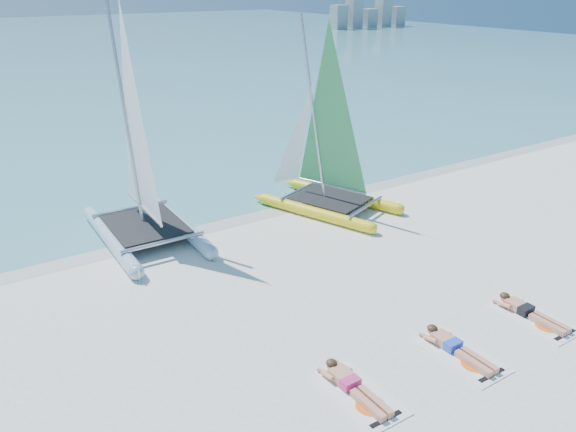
# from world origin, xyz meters

# --- Properties ---
(ground) EXTENTS (140.00, 140.00, 0.00)m
(ground) POSITION_xyz_m (0.00, 0.00, 0.00)
(ground) COLOR white
(ground) RESTS_ON ground
(wet_sand_strip) EXTENTS (140.00, 1.40, 0.01)m
(wet_sand_strip) POSITION_xyz_m (0.00, 5.50, 0.00)
(wet_sand_strip) COLOR beige
(wet_sand_strip) RESTS_ON ground
(distant_skyline) EXTENTS (14.00, 2.00, 5.00)m
(distant_skyline) POSITION_xyz_m (53.71, 62.00, 1.94)
(distant_skyline) COLOR #8F979D
(distant_skyline) RESTS_ON ground
(catamaran_blue) EXTENTS (2.59, 5.24, 7.09)m
(catamaran_blue) POSITION_xyz_m (-3.15, 5.65, 2.12)
(catamaran_blue) COLOR #A8CBDD
(catamaran_blue) RESTS_ON ground
(catamaran_yellow) EXTENTS (3.71, 5.13, 6.34)m
(catamaran_yellow) POSITION_xyz_m (2.60, 4.80, 2.00)
(catamaran_yellow) COLOR yellow
(catamaran_yellow) RESTS_ON ground
(towel_a) EXTENTS (1.00, 1.85, 0.02)m
(towel_a) POSITION_xyz_m (-2.31, -3.21, 0.01)
(towel_a) COLOR white
(towel_a) RESTS_ON ground
(sunbather_a) EXTENTS (0.37, 1.73, 0.26)m
(sunbather_a) POSITION_xyz_m (-2.31, -3.02, 0.12)
(sunbather_a) COLOR tan
(sunbather_a) RESTS_ON towel_a
(towel_b) EXTENTS (1.00, 1.85, 0.02)m
(towel_b) POSITION_xyz_m (0.21, -3.45, 0.01)
(towel_b) COLOR white
(towel_b) RESTS_ON ground
(sunbather_b) EXTENTS (0.37, 1.73, 0.26)m
(sunbather_b) POSITION_xyz_m (0.21, -3.26, 0.12)
(sunbather_b) COLOR tan
(sunbather_b) RESTS_ON towel_b
(towel_c) EXTENTS (1.00, 1.85, 0.02)m
(towel_c) POSITION_xyz_m (2.64, -3.44, 0.01)
(towel_c) COLOR white
(towel_c) RESTS_ON ground
(sunbather_c) EXTENTS (0.37, 1.73, 0.26)m
(sunbather_c) POSITION_xyz_m (2.64, -3.25, 0.12)
(sunbather_c) COLOR tan
(sunbather_c) RESTS_ON towel_c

